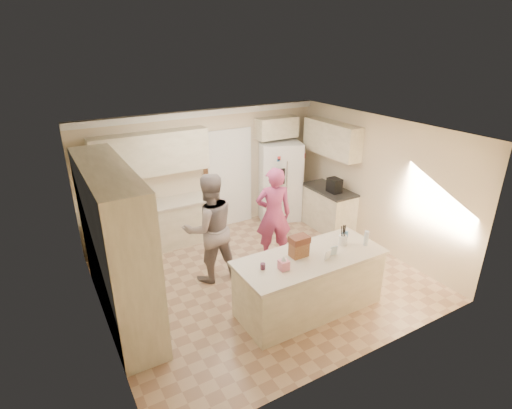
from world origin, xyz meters
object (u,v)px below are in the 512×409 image
island_base (309,284)px  tissue_box (284,265)px  utensil_crock (342,240)px  teen_girl (274,215)px  dollhouse_body (299,249)px  coffee_maker (334,185)px  teen_boy (210,228)px  refrigerator (279,181)px

island_base → tissue_box: bearing=-169.7°
utensil_crock → teen_girl: (-0.31, 1.52, -0.09)m
utensil_crock → teen_girl: bearing=101.5°
tissue_box → dollhouse_body: bearing=26.6°
teen_girl → coffee_maker: bearing=-148.0°
utensil_crock → tissue_box: bearing=-172.9°
island_base → dollhouse_body: size_ratio=8.46×
island_base → tissue_box: tissue_box is taller
teen_boy → teen_girl: teen_boy is taller
utensil_crock → dollhouse_body: 0.80m
island_base → tissue_box: (-0.55, -0.10, 0.56)m
tissue_box → teen_girl: 1.89m
utensil_crock → teen_girl: teen_girl is taller
refrigerator → utensil_crock: bearing=-86.8°
island_base → dollhouse_body: (-0.15, 0.10, 0.60)m
tissue_box → teen_girl: size_ratio=0.08×
utensil_crock → teen_boy: (-1.59, 1.50, -0.04)m
coffee_maker → island_base: size_ratio=0.14×
dollhouse_body → teen_boy: bearing=118.6°
utensil_crock → dollhouse_body: dollhouse_body is taller
tissue_box → teen_girl: bearing=61.9°
tissue_box → teen_boy: 1.70m
refrigerator → teen_girl: 1.90m
utensil_crock → tissue_box: size_ratio=1.07×
island_base → dollhouse_body: dollhouse_body is taller
coffee_maker → teen_girl: size_ratio=0.17×
island_base → utensil_crock: (0.65, 0.05, 0.56)m
utensil_crock → tissue_box: (-1.20, -0.15, -0.00)m
coffee_maker → dollhouse_body: coffee_maker is taller
teen_girl → teen_boy: bearing=21.7°
coffee_maker → teen_girl: bearing=-169.0°
refrigerator → island_base: (-1.46, -3.10, -0.46)m
refrigerator → tissue_box: 3.78m
tissue_box → dollhouse_body: (0.40, 0.20, 0.04)m
teen_boy → tissue_box: bearing=105.8°
dollhouse_body → teen_girl: (0.49, 1.47, -0.13)m
coffee_maker → teen_boy: (-2.99, -0.35, -0.11)m
coffee_maker → teen_boy: bearing=-173.3°
refrigerator → utensil_crock: size_ratio=12.00×
utensil_crock → teen_boy: teen_boy is taller
refrigerator → teen_girl: (-1.12, -1.53, 0.01)m
coffee_maker → utensil_crock: (-1.40, -1.85, -0.07)m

